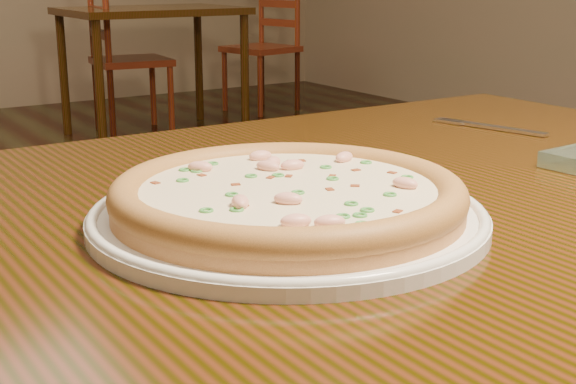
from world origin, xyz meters
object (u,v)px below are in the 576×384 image
chair_c (122,60)px  pizza (288,195)px  plate (288,215)px  bg_table_right (152,24)px  hero_table (357,283)px  chair_d (266,47)px

chair_c → pizza: bearing=-109.8°
plate → bg_table_right: plate is taller
bg_table_right → chair_c: size_ratio=1.05×
hero_table → pizza: pizza is taller
pizza → bg_table_right: size_ratio=0.31×
hero_table → pizza: size_ratio=3.83×
pizza → bg_table_right: (1.58, 3.87, -0.12)m
plate → hero_table: bearing=22.6°
bg_table_right → chair_c: bearing=134.4°
plate → bg_table_right: bearing=67.8°
chair_d → chair_c: bearing=-168.4°
plate → bg_table_right: (1.58, 3.87, -0.10)m
hero_table → plate: size_ratio=3.41×
plate → pizza: bearing=40.2°
pizza → chair_d: 5.00m
pizza → chair_d: (2.60, 4.25, -0.34)m
plate → chair_c: 4.27m
hero_table → chair_c: bearing=71.5°
plate → chair_c: (1.44, 4.01, -0.32)m
pizza → bg_table_right: 4.18m
chair_d → hero_table: bearing=-120.6°
pizza → chair_d: bearing=58.5°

